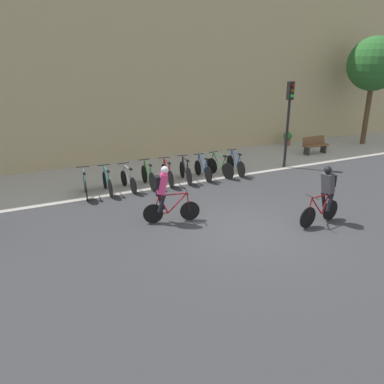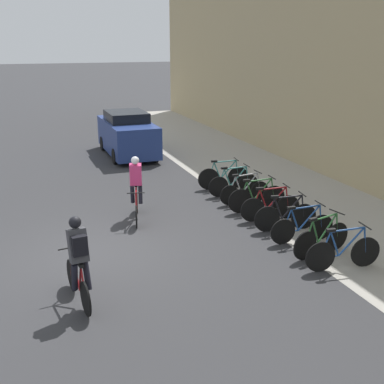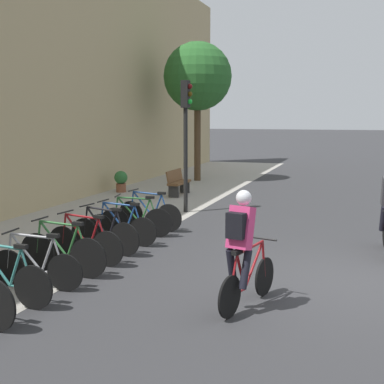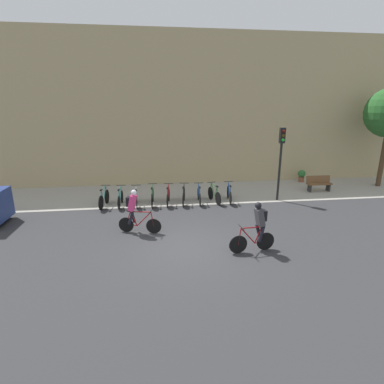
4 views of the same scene
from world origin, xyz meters
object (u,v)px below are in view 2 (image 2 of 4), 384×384
object	(u,v)px
parked_bike_4	(270,206)
parked_bike_8	(343,252)
cyclist_grey	(78,259)
parked_bike_7	(322,238)
parked_bike_3	(257,197)
parked_bike_5	(285,216)
parked_car	(127,134)
parked_bike_6	(302,227)
parked_bike_2	(244,191)
parked_bike_1	(233,183)
parked_bike_0	(223,176)
cyclist_pink	(136,185)

from	to	relation	value
parked_bike_4	parked_bike_8	distance (m)	3.15
parked_bike_8	cyclist_grey	bearing A→B (deg)	-94.29
cyclist_grey	parked_bike_8	size ratio (longest dim) A/B	1.02
cyclist_grey	parked_bike_7	bearing A→B (deg)	93.93
parked_bike_3	parked_bike_5	xyz separation A→B (m)	(1.57, 0.00, -0.01)
cyclist_grey	parked_bike_8	bearing A→B (deg)	85.71
parked_bike_7	parked_car	bearing A→B (deg)	-170.82
parked_bike_6	parked_bike_2	bearing A→B (deg)	-179.99
cyclist_grey	parked_bike_1	size ratio (longest dim) A/B	1.06
parked_bike_1	parked_bike_5	world-z (taller)	parked_bike_5
cyclist_grey	parked_bike_7	xyz separation A→B (m)	(-0.37, 5.46, -0.55)
parked_bike_0	parked_bike_1	xyz separation A→B (m)	(0.79, -0.00, -0.02)
parked_bike_3	parked_bike_7	world-z (taller)	parked_bike_3
cyclist_pink	parked_bike_8	xyz separation A→B (m)	(4.61, 3.35, -0.54)
parked_bike_4	parked_bike_8	xyz separation A→B (m)	(3.15, -0.00, 0.00)
parked_bike_1	parked_bike_2	world-z (taller)	parked_bike_1
cyclist_grey	parked_bike_2	xyz separation A→B (m)	(-4.31, 5.46, -0.56)
cyclist_pink	parked_bike_7	xyz separation A→B (m)	(3.83, 3.35, -0.55)
parked_bike_5	parked_bike_7	size ratio (longest dim) A/B	1.00
parked_bike_8	parked_bike_6	bearing A→B (deg)	-179.98
parked_bike_7	parked_car	world-z (taller)	parked_car
cyclist_pink	parked_bike_1	bearing A→B (deg)	104.94
parked_bike_5	parked_car	world-z (taller)	parked_car
cyclist_pink	parked_bike_4	world-z (taller)	cyclist_pink
parked_bike_4	parked_bike_7	bearing A→B (deg)	0.00
cyclist_pink	parked_bike_8	world-z (taller)	cyclist_pink
cyclist_pink	parked_car	xyz separation A→B (m)	(-7.56, 1.51, -0.05)
cyclist_grey	parked_car	bearing A→B (deg)	162.90
parked_bike_5	cyclist_pink	bearing A→B (deg)	-123.88
parked_bike_6	parked_bike_4	bearing A→B (deg)	179.97
parked_bike_1	parked_bike_3	distance (m)	1.57
parked_bike_0	parked_bike_5	distance (m)	3.93
parked_bike_3	parked_bike_8	world-z (taller)	parked_bike_3
parked_bike_6	parked_bike_1	bearing A→B (deg)	179.99
parked_bike_0	parked_bike_6	distance (m)	4.72
parked_bike_6	parked_bike_8	xyz separation A→B (m)	(1.57, 0.00, 0.01)
cyclist_pink	parked_bike_1	size ratio (longest dim) A/B	1.04
parked_bike_3	parked_bike_7	bearing A→B (deg)	-0.00
cyclist_pink	parked_bike_4	size ratio (longest dim) A/B	1.03
cyclist_pink	parked_bike_7	world-z (taller)	cyclist_pink
parked_bike_1	parked_bike_3	world-z (taller)	parked_bike_3
cyclist_grey	parked_bike_1	world-z (taller)	cyclist_grey
parked_bike_4	parked_bike_5	bearing A→B (deg)	0.04
parked_bike_6	parked_bike_8	bearing A→B (deg)	0.02
cyclist_grey	parked_car	xyz separation A→B (m)	(-11.77, 3.62, -0.05)
cyclist_grey	parked_car	distance (m)	12.31
cyclist_pink	parked_bike_6	world-z (taller)	cyclist_pink
parked_bike_3	parked_bike_1	bearing A→B (deg)	-179.98
parked_bike_8	parked_bike_3	bearing A→B (deg)	179.99
parked_bike_6	parked_bike_7	size ratio (longest dim) A/B	1.01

